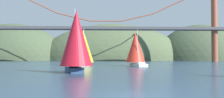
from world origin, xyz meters
TOP-DOWN VIEW (x-y plane):
  - ground_plane at (0.00, 0.00)m, footprint 360.00×360.00m
  - headland_right at (60.00, 135.00)m, footprint 55.79×44.00m
  - headland_left at (-55.00, 135.00)m, footprint 61.14×44.00m
  - headland_center at (5.00, 135.00)m, footprint 89.45×44.00m
  - suspension_bridge at (0.00, 95.00)m, footprint 137.28×6.00m
  - sailboat_crimson_sail at (-5.80, 21.49)m, footprint 6.09×8.64m
  - sailboat_yellow_sail at (-6.86, 50.52)m, footprint 6.55×9.69m
  - sailboat_scarlet_sail at (6.96, 46.96)m, footprint 5.87×8.95m

SIDE VIEW (x-z plane):
  - ground_plane at x=0.00m, z-range 0.00..0.00m
  - headland_right at x=60.00m, z-range -22.34..22.34m
  - headland_left at x=-55.00m, z-range -22.31..22.31m
  - headland_center at x=5.00m, z-range -22.44..22.44m
  - sailboat_scarlet_sail at x=6.96m, z-range -0.05..9.26m
  - sailboat_crimson_sail at x=-5.80m, z-range 0.04..10.14m
  - sailboat_yellow_sail at x=-6.86m, z-range 0.09..10.10m
  - suspension_bridge at x=0.00m, z-range -2.59..36.62m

